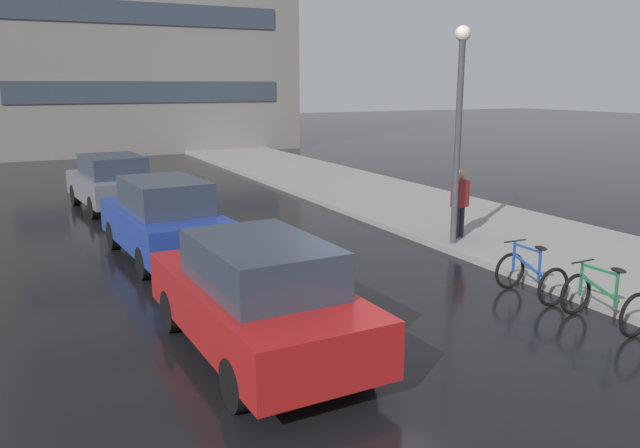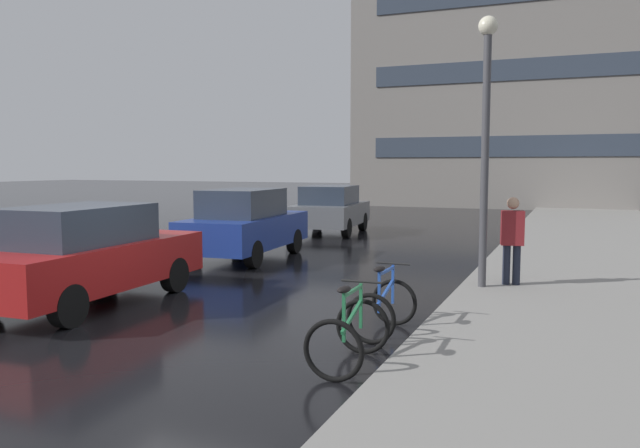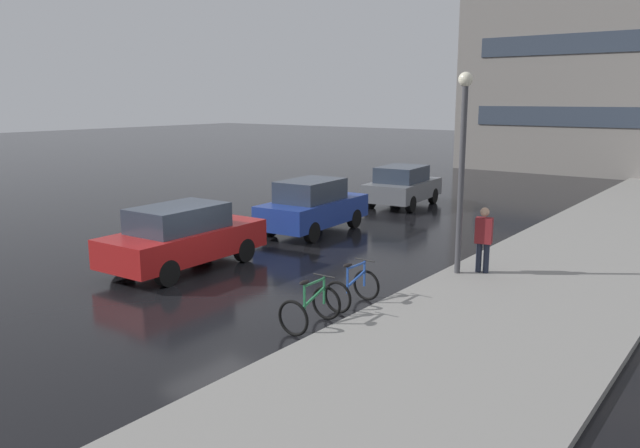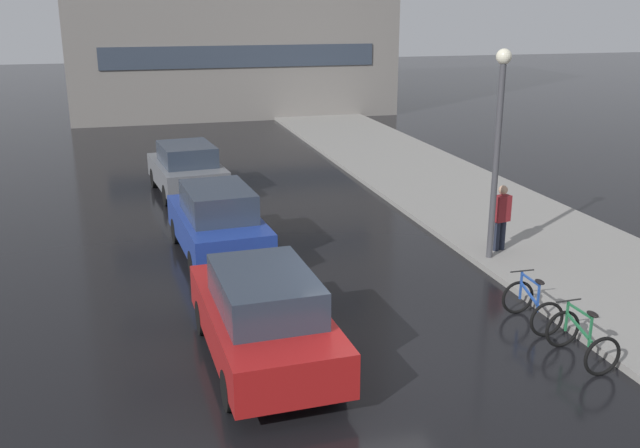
% 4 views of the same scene
% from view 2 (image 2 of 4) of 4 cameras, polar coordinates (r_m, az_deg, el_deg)
% --- Properties ---
extents(ground_plane, '(140.00, 140.00, 0.00)m').
position_cam_2_polar(ground_plane, '(9.63, -13.62, -8.82)').
color(ground_plane, black).
extents(sidewalk_kerb, '(4.80, 60.00, 0.14)m').
position_cam_2_polar(sidewalk_kerb, '(17.69, 23.74, -2.44)').
color(sidewalk_kerb, gray).
rests_on(sidewalk_kerb, ground).
extents(bicycle_nearest, '(0.73, 1.16, 0.99)m').
position_cam_2_polar(bicycle_nearest, '(7.33, 2.68, -10.00)').
color(bicycle_nearest, black).
rests_on(bicycle_nearest, ground).
extents(bicycle_second, '(0.71, 1.13, 0.98)m').
position_cam_2_polar(bicycle_second, '(8.74, 5.80, -7.54)').
color(bicycle_second, black).
rests_on(bicycle_second, ground).
extents(car_red, '(2.02, 4.47, 1.68)m').
position_cam_2_polar(car_red, '(11.18, -20.75, -2.63)').
color(car_red, '#AD1919').
rests_on(car_red, ground).
extents(car_blue, '(2.09, 4.35, 1.75)m').
position_cam_2_polar(car_blue, '(15.69, -6.86, -0.01)').
color(car_blue, navy).
rests_on(car_blue, ground).
extents(car_grey, '(2.32, 4.09, 1.64)m').
position_cam_2_polar(car_grey, '(21.41, 0.96, 1.37)').
color(car_grey, slate).
rests_on(car_grey, ground).
extents(pedestrian, '(0.44, 0.32, 1.76)m').
position_cam_2_polar(pedestrian, '(12.00, 17.16, -1.29)').
color(pedestrian, '#1E2333').
rests_on(pedestrian, ground).
extents(streetlamp, '(0.34, 0.34, 4.95)m').
position_cam_2_polar(streetlamp, '(11.60, 14.92, 8.88)').
color(streetlamp, '#424247').
rests_on(streetlamp, ground).
extents(building_facade_main, '(17.21, 10.95, 18.49)m').
position_cam_2_polar(building_facade_main, '(40.46, 17.55, 14.98)').
color(building_facade_main, gray).
rests_on(building_facade_main, ground).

